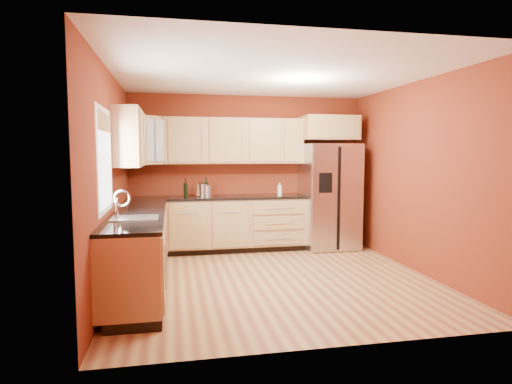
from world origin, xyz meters
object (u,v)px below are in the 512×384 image
(knife_block, at_px, (201,190))
(refrigerator, at_px, (329,196))
(canister_left, at_px, (203,190))
(wine_bottle_a, at_px, (186,187))
(soap_dispenser, at_px, (280,189))

(knife_block, bearing_deg, refrigerator, 18.48)
(canister_left, relative_size, knife_block, 1.06)
(canister_left, distance_m, wine_bottle_a, 0.28)
(refrigerator, relative_size, canister_left, 8.64)
(refrigerator, distance_m, soap_dispenser, 0.89)
(refrigerator, distance_m, knife_block, 2.18)
(knife_block, bearing_deg, soap_dispenser, 16.24)
(knife_block, xyz_separation_m, soap_dispenser, (1.30, -0.11, 0.01))
(soap_dispenser, bearing_deg, wine_bottle_a, 177.97)
(canister_left, xyz_separation_m, soap_dispenser, (1.27, -0.07, 0.00))
(canister_left, distance_m, knife_block, 0.05)
(refrigerator, bearing_deg, knife_block, 177.41)
(knife_block, distance_m, soap_dispenser, 1.30)
(refrigerator, height_order, canister_left, refrigerator)
(canister_left, height_order, knife_block, canister_left)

